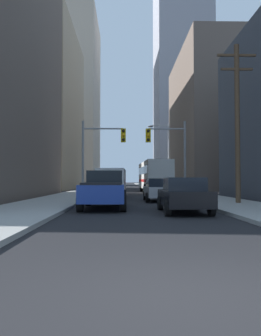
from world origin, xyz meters
TOP-DOWN VIEW (x-y plane):
  - ground_plane at (0.00, 0.00)m, footprint 400.00×400.00m
  - sidewalk_left at (-5.22, 50.00)m, footprint 3.74×160.00m
  - sidewalk_right at (5.22, 50.00)m, footprint 3.74×160.00m
  - city_bus at (2.54, 32.64)m, footprint 2.85×11.57m
  - pickup_truck_blue at (-1.77, 12.74)m, footprint 2.20×5.40m
  - cargo_van_white at (-1.71, 21.67)m, footprint 2.17×5.27m
  - sedan_black at (1.80, 10.35)m, footprint 1.95×4.21m
  - sedan_silver at (1.57, 18.13)m, footprint 1.95×4.25m
  - sedan_beige at (-1.79, 31.37)m, footprint 1.95×4.22m
  - sedan_navy at (-1.62, 39.51)m, footprint 1.95×4.22m
  - traffic_signal_near_left at (-2.52, 21.63)m, footprint 3.40×0.44m
  - traffic_signal_near_right at (2.65, 21.63)m, footprint 3.13×0.44m
  - utility_pole_right at (5.60, 14.47)m, footprint 2.20×0.28m
  - street_lamp_right at (3.69, 31.62)m, footprint 2.33×0.32m
  - building_left_far_tower at (-17.54, 86.58)m, footprint 18.88×23.63m
  - building_right_mid_block at (17.32, 47.19)m, footprint 19.14×22.39m
  - building_right_far_highrise at (15.67, 89.15)m, footprint 14.73×18.11m

SIDE VIEW (x-z plane):
  - ground_plane at x=0.00m, z-range 0.00..0.00m
  - sidewalk_left at x=-5.22m, z-range 0.00..0.15m
  - sidewalk_right at x=5.22m, z-range 0.00..0.15m
  - sedan_black at x=1.80m, z-range 0.01..1.53m
  - sedan_silver at x=1.57m, z-range 0.01..1.53m
  - sedan_beige at x=-1.79m, z-range 0.01..1.53m
  - sedan_navy at x=-1.62m, z-range 0.01..1.53m
  - pickup_truck_blue at x=-1.77m, z-range -0.02..1.88m
  - cargo_van_white at x=-1.71m, z-range 0.16..2.42m
  - city_bus at x=2.54m, z-range 0.23..3.63m
  - traffic_signal_near_right at x=2.65m, z-range 1.01..7.01m
  - traffic_signal_near_left at x=-2.52m, z-range 1.02..7.02m
  - street_lamp_right at x=3.69m, z-range 0.78..8.28m
  - utility_pole_right at x=5.60m, z-range 0.27..9.36m
  - building_right_mid_block at x=17.32m, z-range 0.00..20.99m
  - building_left_far_tower at x=-17.54m, z-range 0.00..46.04m
  - building_right_far_highrise at x=15.67m, z-range 0.00..72.16m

